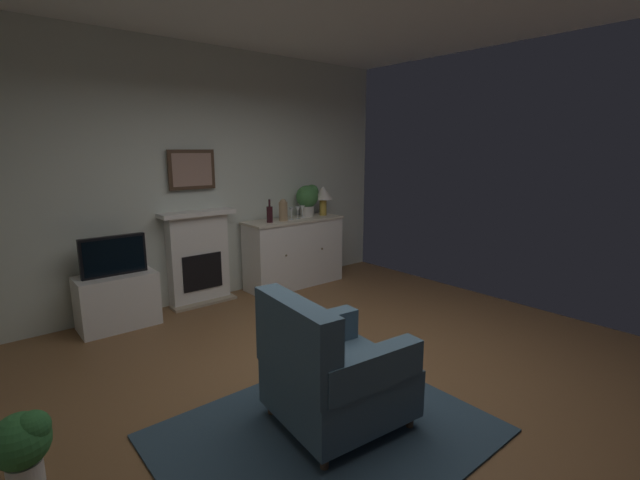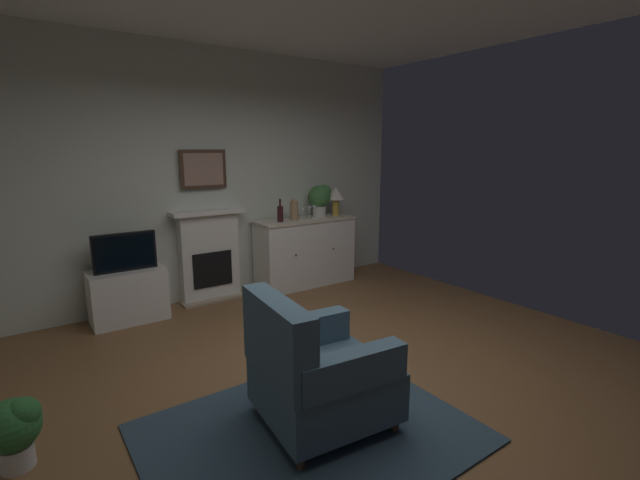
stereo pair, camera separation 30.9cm
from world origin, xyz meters
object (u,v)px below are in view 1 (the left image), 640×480
Objects in this scene: fireplace_unit at (199,257)px; tv_set at (114,256)px; table_lamp at (323,195)px; potted_plant_small at (308,198)px; tv_cabinet at (117,301)px; framed_picture at (192,170)px; wine_bottle at (270,214)px; sideboard_cabinet at (294,252)px; potted_plant_fern at (23,443)px; wine_glass_left at (291,210)px; armchair at (331,372)px; wine_glass_right at (302,209)px; wine_glass_center at (298,210)px; vase_decorative at (283,210)px.

tv_set is at bearing -169.23° from fireplace_unit.
potted_plant_small is at bearing 168.89° from table_lamp.
tv_cabinet is 1.74× the size of potted_plant_small.
framed_picture reaches higher than wine_bottle.
framed_picture is 1.70m from sideboard_cabinet.
wine_glass_left is at bearing 30.93° from potted_plant_fern.
wine_bottle is 1.76× the size of wine_glass_left.
wine_glass_left is 0.18× the size of armchair.
wine_glass_right is (0.55, 0.05, 0.01)m from wine_bottle.
potted_plant_small is at bearing -4.89° from fireplace_unit.
tv_cabinet is 1.74× the size of potted_plant_fern.
wine_glass_center is at bearing 0.66° from wine_bottle.
framed_picture is 3.12m from armchair.
wine_bottle is 0.33m from wine_glass_left.
fireplace_unit is 0.81× the size of sideboard_cabinet.
potted_plant_fern is at bearing -149.82° from wine_glass_center.
potted_plant_small is (2.52, 0.03, 0.88)m from tv_cabinet.
wine_glass_right reaches higher than tv_set.
table_lamp is 0.93× the size of potted_plant_small.
table_lamp is at bearing 50.52° from armchair.
tv_set is at bearing -179.79° from sideboard_cabinet.
fireplace_unit is 3.91× the size of vase_decorative.
potted_plant_small is at bearing 0.69° from tv_cabinet.
fireplace_unit reaches higher than armchair.
wine_bottle is 1.86m from tv_set.
vase_decorative is at bearing 60.49° from armchair.
wine_bottle is at bearing -177.39° from table_lamp.
potted_plant_small is at bearing 11.32° from vase_decorative.
sideboard_cabinet is at bearing 140.13° from wine_glass_center.
wine_bottle reaches higher than tv_set.
tv_set is (-2.04, 0.04, -0.28)m from vase_decorative.
wine_glass_right reaches higher than armchair.
armchair is at bearing -124.49° from wine_glass_right.
armchair is at bearing -98.00° from fireplace_unit.
tv_cabinet is at bearing -167.99° from framed_picture.
wine_glass_left is at bearing -10.44° from fireplace_unit.
wine_glass_center is 1.00× the size of wine_glass_right.
fireplace_unit is 1.47× the size of tv_cabinet.
tv_set is at bearing -166.69° from framed_picture.
wine_bottle is at bearing -1.03° from tv_set.
wine_bottle is at bearing -172.70° from potted_plant_small.
potted_plant_fern is at bearing -149.07° from wine_glass_left.
vase_decorative is at bearing -14.33° from framed_picture.
wine_glass_left is 3.82m from potted_plant_fern.
sideboard_cabinet is (1.27, -0.22, -1.12)m from framed_picture.
potted_plant_fern is at bearing -117.56° from tv_cabinet.
sideboard_cabinet is at bearing -180.00° from table_lamp.
potted_plant_fern is (-3.08, -1.92, -0.78)m from vase_decorative.
sideboard_cabinet is 2.26m from tv_set.
framed_picture reaches higher than sideboard_cabinet.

